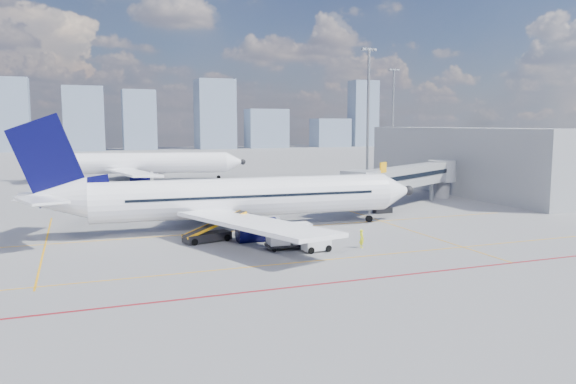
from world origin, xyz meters
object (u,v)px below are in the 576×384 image
(main_aircraft, at_px, (230,198))
(belt_loader, at_px, (209,235))
(cargo_dolly, at_px, (289,235))
(ramp_worker, at_px, (362,239))
(second_aircraft, at_px, (137,163))
(baggage_tug, at_px, (315,243))

(main_aircraft, bearing_deg, belt_loader, -121.99)
(main_aircraft, bearing_deg, cargo_dolly, -72.54)
(ramp_worker, bearing_deg, belt_loader, 60.66)
(main_aircraft, height_order, second_aircraft, main_aircraft)
(baggage_tug, bearing_deg, second_aircraft, 90.65)
(main_aircraft, xyz_separation_m, baggage_tug, (4.18, -11.75, -2.46))
(main_aircraft, distance_m, belt_loader, 6.22)
(belt_loader, bearing_deg, main_aircraft, 39.89)
(baggage_tug, relative_size, cargo_dolly, 0.59)
(second_aircraft, xyz_separation_m, ramp_worker, (12.08, -66.07, -2.42))
(baggage_tug, distance_m, cargo_dolly, 2.49)
(second_aircraft, distance_m, ramp_worker, 67.21)
(cargo_dolly, distance_m, belt_loader, 7.86)
(second_aircraft, height_order, ramp_worker, second_aircraft)
(baggage_tug, bearing_deg, main_aircraft, 103.57)
(cargo_dolly, height_order, belt_loader, belt_loader)
(cargo_dolly, relative_size, belt_loader, 0.64)
(belt_loader, bearing_deg, baggage_tug, -58.87)
(belt_loader, height_order, ramp_worker, belt_loader)
(main_aircraft, relative_size, second_aircraft, 1.02)
(baggage_tug, relative_size, belt_loader, 0.38)
(second_aircraft, relative_size, cargo_dolly, 9.82)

